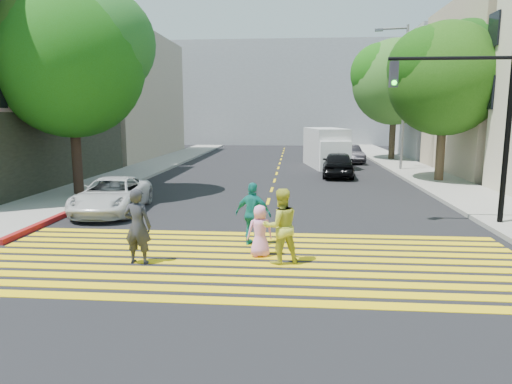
# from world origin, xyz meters

# --- Properties ---
(ground) EXTENTS (120.00, 120.00, 0.00)m
(ground) POSITION_xyz_m (0.00, 0.00, 0.00)
(ground) COLOR black
(sidewalk_left) EXTENTS (3.00, 40.00, 0.15)m
(sidewalk_left) POSITION_xyz_m (-8.50, 22.00, 0.07)
(sidewalk_left) COLOR gray
(sidewalk_left) RESTS_ON ground
(sidewalk_right) EXTENTS (3.00, 60.00, 0.15)m
(sidewalk_right) POSITION_xyz_m (8.50, 15.00, 0.07)
(sidewalk_right) COLOR gray
(sidewalk_right) RESTS_ON ground
(curb_red) EXTENTS (0.20, 8.00, 0.16)m
(curb_red) POSITION_xyz_m (-6.90, 6.00, 0.08)
(curb_red) COLOR maroon
(curb_red) RESTS_ON ground
(crosswalk) EXTENTS (13.40, 5.30, 0.01)m
(crosswalk) POSITION_xyz_m (0.00, 1.28, 0.01)
(crosswalk) COLOR yellow
(crosswalk) RESTS_ON ground
(lane_line) EXTENTS (0.12, 34.40, 0.01)m
(lane_line) POSITION_xyz_m (0.00, 22.50, 0.01)
(lane_line) COLOR yellow
(lane_line) RESTS_ON ground
(building_left_tan) EXTENTS (12.00, 16.00, 10.00)m
(building_left_tan) POSITION_xyz_m (-16.00, 28.00, 5.00)
(building_left_tan) COLOR tan
(building_left_tan) RESTS_ON ground
(building_right_grey) EXTENTS (10.00, 10.00, 10.00)m
(building_right_grey) POSITION_xyz_m (15.00, 30.00, 5.00)
(building_right_grey) COLOR gray
(building_right_grey) RESTS_ON ground
(backdrop_block) EXTENTS (30.00, 8.00, 12.00)m
(backdrop_block) POSITION_xyz_m (0.00, 48.00, 6.00)
(backdrop_block) COLOR gray
(backdrop_block) RESTS_ON ground
(tree_left) EXTENTS (7.61, 7.45, 8.74)m
(tree_left) POSITION_xyz_m (-8.15, 9.47, 5.89)
(tree_left) COLOR black
(tree_left) RESTS_ON ground
(tree_right_near) EXTENTS (6.50, 6.10, 8.25)m
(tree_right_near) POSITION_xyz_m (8.64, 14.98, 5.58)
(tree_right_near) COLOR #463422
(tree_right_near) RESTS_ON ground
(tree_right_far) EXTENTS (7.26, 6.66, 9.32)m
(tree_right_far) POSITION_xyz_m (8.65, 26.78, 6.29)
(tree_right_far) COLOR black
(tree_right_far) RESTS_ON ground
(pedestrian_man) EXTENTS (0.70, 0.50, 1.81)m
(pedestrian_man) POSITION_xyz_m (-2.62, 0.86, 0.90)
(pedestrian_man) COLOR #2A2A2F
(pedestrian_man) RESTS_ON ground
(pedestrian_woman) EXTENTS (1.06, 0.94, 1.80)m
(pedestrian_woman) POSITION_xyz_m (0.74, 1.16, 0.90)
(pedestrian_woman) COLOR gold
(pedestrian_woman) RESTS_ON ground
(pedestrian_child) EXTENTS (0.73, 0.57, 1.31)m
(pedestrian_child) POSITION_xyz_m (0.21, 1.64, 0.65)
(pedestrian_child) COLOR #F693CE
(pedestrian_child) RESTS_ON ground
(pedestrian_extra) EXTENTS (1.08, 0.66, 1.71)m
(pedestrian_extra) POSITION_xyz_m (-0.05, 2.63, 0.86)
(pedestrian_extra) COLOR #168179
(pedestrian_extra) RESTS_ON ground
(white_sedan) EXTENTS (2.43, 4.65, 1.25)m
(white_sedan) POSITION_xyz_m (-5.52, 6.43, 0.62)
(white_sedan) COLOR silver
(white_sedan) RESTS_ON ground
(dark_car_near) EXTENTS (2.04, 4.43, 1.47)m
(dark_car_near) POSITION_xyz_m (3.55, 16.89, 0.74)
(dark_car_near) COLOR black
(dark_car_near) RESTS_ON ground
(silver_car) EXTENTS (2.55, 4.74, 1.31)m
(silver_car) POSITION_xyz_m (3.75, 29.30, 0.65)
(silver_car) COLOR #A7A7A7
(silver_car) RESTS_ON ground
(dark_car_parked) EXTENTS (1.93, 4.13, 1.31)m
(dark_car_parked) POSITION_xyz_m (5.12, 24.77, 0.65)
(dark_car_parked) COLOR black
(dark_car_parked) RESTS_ON ground
(white_van) EXTENTS (2.91, 5.79, 2.61)m
(white_van) POSITION_xyz_m (3.22, 21.90, 1.24)
(white_van) COLOR silver
(white_van) RESTS_ON ground
(traffic_signal) EXTENTS (3.78, 0.32, 5.55)m
(traffic_signal) POSITION_xyz_m (6.53, 5.34, 3.59)
(traffic_signal) COLOR black
(traffic_signal) RESTS_ON ground
(street_lamp) EXTENTS (1.99, 0.52, 8.83)m
(street_lamp) POSITION_xyz_m (7.53, 19.84, 5.07)
(street_lamp) COLOR gray
(street_lamp) RESTS_ON ground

